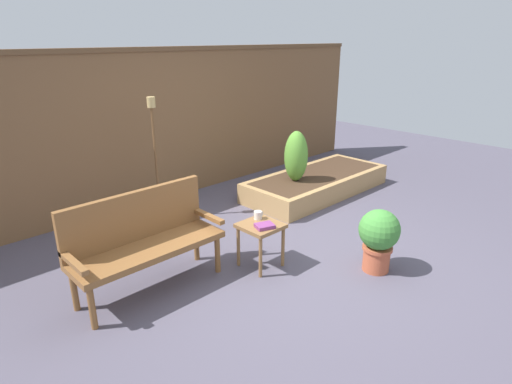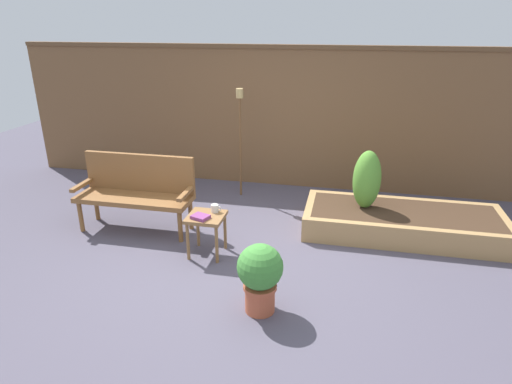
{
  "view_description": "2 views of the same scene",
  "coord_description": "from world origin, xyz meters",
  "px_view_note": "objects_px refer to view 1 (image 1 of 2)",
  "views": [
    {
      "loc": [
        -3.2,
        -2.7,
        2.29
      ],
      "look_at": [
        -0.04,
        0.58,
        0.63
      ],
      "focal_mm": 30.03,
      "sensor_mm": 36.0,
      "label": 1
    },
    {
      "loc": [
        1.08,
        -4.02,
        2.48
      ],
      "look_at": [
        0.11,
        0.46,
        0.68
      ],
      "focal_mm": 30.62,
      "sensor_mm": 36.0,
      "label": 2
    }
  ],
  "objects_px": {
    "side_table": "(261,231)",
    "cup_on_table": "(258,215)",
    "garden_bench": "(143,235)",
    "tiki_torch": "(154,137)",
    "book_on_table": "(265,226)",
    "potted_boxwood": "(379,236)",
    "shrub_near_bench": "(296,156)"
  },
  "relations": [
    {
      "from": "side_table",
      "to": "cup_on_table",
      "type": "bearing_deg",
      "value": 57.62
    },
    {
      "from": "garden_bench",
      "to": "tiki_torch",
      "type": "xyz_separation_m",
      "value": [
        1.0,
        1.35,
        0.56
      ]
    },
    {
      "from": "garden_bench",
      "to": "book_on_table",
      "type": "relative_size",
      "value": 8.01
    },
    {
      "from": "potted_boxwood",
      "to": "tiki_torch",
      "type": "height_order",
      "value": "tiki_torch"
    },
    {
      "from": "side_table",
      "to": "potted_boxwood",
      "type": "height_order",
      "value": "potted_boxwood"
    },
    {
      "from": "garden_bench",
      "to": "side_table",
      "type": "distance_m",
      "value": 1.18
    },
    {
      "from": "garden_bench",
      "to": "book_on_table",
      "type": "distance_m",
      "value": 1.19
    },
    {
      "from": "potted_boxwood",
      "to": "tiki_torch",
      "type": "bearing_deg",
      "value": 107.58
    },
    {
      "from": "side_table",
      "to": "tiki_torch",
      "type": "relative_size",
      "value": 0.3
    },
    {
      "from": "shrub_near_bench",
      "to": "tiki_torch",
      "type": "height_order",
      "value": "tiki_torch"
    },
    {
      "from": "shrub_near_bench",
      "to": "tiki_torch",
      "type": "relative_size",
      "value": 0.46
    },
    {
      "from": "side_table",
      "to": "cup_on_table",
      "type": "height_order",
      "value": "cup_on_table"
    },
    {
      "from": "cup_on_table",
      "to": "potted_boxwood",
      "type": "distance_m",
      "value": 1.25
    },
    {
      "from": "book_on_table",
      "to": "tiki_torch",
      "type": "relative_size",
      "value": 0.11
    },
    {
      "from": "potted_boxwood",
      "to": "garden_bench",
      "type": "bearing_deg",
      "value": 143.34
    },
    {
      "from": "potted_boxwood",
      "to": "tiki_torch",
      "type": "relative_size",
      "value": 0.42
    },
    {
      "from": "potted_boxwood",
      "to": "side_table",
      "type": "bearing_deg",
      "value": 131.68
    },
    {
      "from": "book_on_table",
      "to": "tiki_torch",
      "type": "xyz_separation_m",
      "value": [
        -0.04,
        1.93,
        0.61
      ]
    },
    {
      "from": "side_table",
      "to": "potted_boxwood",
      "type": "relative_size",
      "value": 0.72
    },
    {
      "from": "potted_boxwood",
      "to": "shrub_near_bench",
      "type": "xyz_separation_m",
      "value": [
        0.93,
        1.93,
        0.28
      ]
    },
    {
      "from": "side_table",
      "to": "potted_boxwood",
      "type": "distance_m",
      "value": 1.2
    },
    {
      "from": "side_table",
      "to": "tiki_torch",
      "type": "distance_m",
      "value": 1.98
    },
    {
      "from": "garden_bench",
      "to": "potted_boxwood",
      "type": "xyz_separation_m",
      "value": [
        1.86,
        -1.39,
        -0.16
      ]
    },
    {
      "from": "garden_bench",
      "to": "cup_on_table",
      "type": "height_order",
      "value": "garden_bench"
    },
    {
      "from": "book_on_table",
      "to": "tiki_torch",
      "type": "distance_m",
      "value": 2.03
    },
    {
      "from": "side_table",
      "to": "shrub_near_bench",
      "type": "distance_m",
      "value": 2.03
    },
    {
      "from": "garden_bench",
      "to": "book_on_table",
      "type": "height_order",
      "value": "garden_bench"
    },
    {
      "from": "garden_bench",
      "to": "potted_boxwood",
      "type": "distance_m",
      "value": 2.33
    },
    {
      "from": "side_table",
      "to": "potted_boxwood",
      "type": "xyz_separation_m",
      "value": [
        0.8,
        -0.9,
        -0.01
      ]
    },
    {
      "from": "book_on_table",
      "to": "cup_on_table",
      "type": "bearing_deg",
      "value": 82.13
    },
    {
      "from": "garden_bench",
      "to": "shrub_near_bench",
      "type": "xyz_separation_m",
      "value": [
        2.8,
        0.54,
        0.12
      ]
    },
    {
      "from": "garden_bench",
      "to": "potted_boxwood",
      "type": "height_order",
      "value": "garden_bench"
    }
  ]
}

